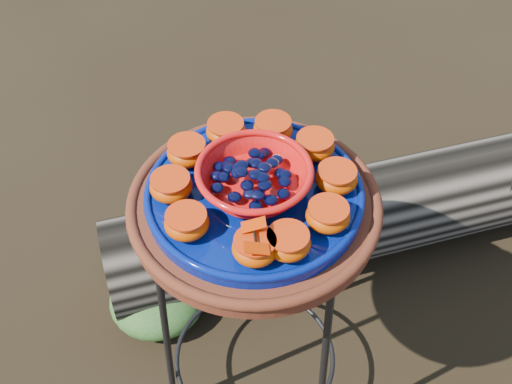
% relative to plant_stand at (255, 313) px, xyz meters
% --- Properties ---
extents(ground, '(60.00, 60.00, 0.00)m').
position_rel_plant_stand_xyz_m(ground, '(0.00, 0.00, -0.35)').
color(ground, black).
extents(plant_stand, '(0.44, 0.44, 0.70)m').
position_rel_plant_stand_xyz_m(plant_stand, '(0.00, 0.00, 0.00)').
color(plant_stand, black).
rests_on(plant_stand, ground).
extents(terracotta_saucer, '(0.47, 0.47, 0.04)m').
position_rel_plant_stand_xyz_m(terracotta_saucer, '(0.00, 0.00, 0.37)').
color(terracotta_saucer, '#4E220A').
rests_on(terracotta_saucer, plant_stand).
extents(cobalt_plate, '(0.40, 0.40, 0.03)m').
position_rel_plant_stand_xyz_m(cobalt_plate, '(0.00, 0.00, 0.40)').
color(cobalt_plate, '#040A52').
rests_on(cobalt_plate, terracotta_saucer).
extents(red_bowl, '(0.20, 0.20, 0.06)m').
position_rel_plant_stand_xyz_m(red_bowl, '(0.00, 0.00, 0.44)').
color(red_bowl, red).
rests_on(red_bowl, cobalt_plate).
extents(glass_gems, '(0.16, 0.16, 0.03)m').
position_rel_plant_stand_xyz_m(glass_gems, '(0.00, 0.00, 0.48)').
color(glass_gems, black).
rests_on(glass_gems, red_bowl).
extents(orange_half_0, '(0.08, 0.08, 0.04)m').
position_rel_plant_stand_xyz_m(orange_half_0, '(0.04, -0.15, 0.44)').
color(orange_half_0, '#AE3300').
rests_on(orange_half_0, cobalt_plate).
extents(orange_half_1, '(0.08, 0.08, 0.04)m').
position_rel_plant_stand_xyz_m(orange_half_1, '(0.09, -0.12, 0.44)').
color(orange_half_1, '#AE3300').
rests_on(orange_half_1, cobalt_plate).
extents(orange_half_2, '(0.08, 0.08, 0.04)m').
position_rel_plant_stand_xyz_m(orange_half_2, '(0.14, -0.05, 0.44)').
color(orange_half_2, '#AE3300').
rests_on(orange_half_2, cobalt_plate).
extents(orange_half_3, '(0.08, 0.08, 0.04)m').
position_rel_plant_stand_xyz_m(orange_half_3, '(0.14, 0.05, 0.44)').
color(orange_half_3, '#AE3300').
rests_on(orange_half_3, cobalt_plate).
extents(orange_half_4, '(0.08, 0.08, 0.04)m').
position_rel_plant_stand_xyz_m(orange_half_4, '(0.09, 0.12, 0.44)').
color(orange_half_4, '#AE3300').
rests_on(orange_half_4, cobalt_plate).
extents(orange_half_5, '(0.08, 0.08, 0.04)m').
position_rel_plant_stand_xyz_m(orange_half_5, '(-0.00, 0.15, 0.44)').
color(orange_half_5, '#AE3300').
rests_on(orange_half_5, cobalt_plate).
extents(orange_half_6, '(0.08, 0.08, 0.04)m').
position_rel_plant_stand_xyz_m(orange_half_6, '(-0.09, 0.12, 0.44)').
color(orange_half_6, '#AE3300').
rests_on(orange_half_6, cobalt_plate).
extents(orange_half_7, '(0.08, 0.08, 0.04)m').
position_rel_plant_stand_xyz_m(orange_half_7, '(-0.14, 0.05, 0.44)').
color(orange_half_7, '#AE3300').
rests_on(orange_half_7, cobalt_plate).
extents(orange_half_8, '(0.08, 0.08, 0.04)m').
position_rel_plant_stand_xyz_m(orange_half_8, '(-0.14, -0.05, 0.44)').
color(orange_half_8, '#AE3300').
rests_on(orange_half_8, cobalt_plate).
extents(orange_half_9, '(0.08, 0.08, 0.04)m').
position_rel_plant_stand_xyz_m(orange_half_9, '(-0.09, -0.12, 0.44)').
color(orange_half_9, '#AE3300').
rests_on(orange_half_9, cobalt_plate).
extents(butterfly, '(0.10, 0.08, 0.02)m').
position_rel_plant_stand_xyz_m(butterfly, '(0.04, -0.15, 0.47)').
color(butterfly, red).
rests_on(butterfly, orange_half_0).
extents(driftwood_log, '(1.53, 1.13, 0.29)m').
position_rel_plant_stand_xyz_m(driftwood_log, '(0.19, 0.55, -0.21)').
color(driftwood_log, black).
rests_on(driftwood_log, ground).
extents(foliage_left, '(0.28, 0.28, 0.14)m').
position_rel_plant_stand_xyz_m(foliage_left, '(-0.33, 0.16, -0.28)').
color(foliage_left, '#214C1A').
rests_on(foliage_left, ground).
extents(foliage_back, '(0.31, 0.31, 0.15)m').
position_rel_plant_stand_xyz_m(foliage_back, '(-0.20, 0.48, -0.27)').
color(foliage_back, '#214C1A').
rests_on(foliage_back, ground).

